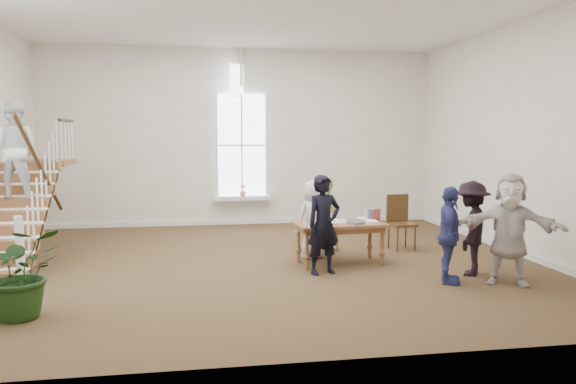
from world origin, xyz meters
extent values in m
plane|color=#46311B|center=(0.00, 0.00, 0.00)|extent=(10.00, 10.00, 0.00)
plane|color=beige|center=(0.00, 4.50, 2.25)|extent=(10.00, 0.00, 10.00)
plane|color=beige|center=(0.00, -4.50, 2.25)|extent=(10.00, 0.00, 10.00)
plane|color=beige|center=(5.00, 0.00, 2.25)|extent=(0.00, 9.00, 9.00)
plane|color=white|center=(0.00, 0.00, 4.50)|extent=(10.00, 10.00, 0.00)
cube|color=white|center=(0.00, 4.32, 0.70)|extent=(1.45, 0.28, 0.10)
plane|color=white|center=(0.00, 4.44, 2.05)|extent=(2.60, 0.00, 2.60)
plane|color=white|center=(0.00, 4.44, 3.65)|extent=(0.60, 0.60, 0.85)
cube|color=white|center=(0.00, 4.47, 0.06)|extent=(10.00, 0.04, 0.12)
imported|color=pink|center=(0.00, 4.29, 0.90)|extent=(0.17, 0.17, 0.30)
cube|color=brown|center=(-4.35, -0.20, 0.50)|extent=(1.10, 0.30, 0.20)
cube|color=brown|center=(-4.35, 0.10, 0.70)|extent=(1.10, 0.30, 0.20)
cube|color=brown|center=(-4.35, 0.40, 0.90)|extent=(1.10, 0.30, 0.20)
cube|color=brown|center=(-4.35, 0.70, 1.10)|extent=(1.10, 0.30, 0.20)
cube|color=brown|center=(-4.35, 1.00, 1.30)|extent=(1.10, 0.30, 0.20)
cube|color=brown|center=(-4.35, 1.30, 1.50)|extent=(1.10, 0.30, 0.20)
cube|color=brown|center=(-4.35, 1.60, 1.70)|extent=(1.10, 0.30, 0.20)
cube|color=brown|center=(-4.35, 2.50, 1.74)|extent=(1.10, 1.20, 0.12)
cube|color=white|center=(-3.86, -0.95, 0.55)|extent=(0.10, 0.10, 1.10)
cylinder|color=#3A2510|center=(-3.85, 0.40, 1.75)|extent=(0.07, 2.74, 1.86)
imported|color=silver|center=(-4.35, 0.70, 2.06)|extent=(0.94, 0.79, 1.72)
cube|color=brown|center=(1.38, -0.28, 0.72)|extent=(1.65, 0.91, 0.05)
cube|color=brown|center=(1.38, -0.28, 0.65)|extent=(1.52, 0.78, 0.10)
cylinder|color=brown|center=(0.71, -0.63, 0.34)|extent=(0.07, 0.07, 0.70)
cylinder|color=brown|center=(2.10, -0.53, 0.34)|extent=(0.07, 0.07, 0.70)
cylinder|color=brown|center=(0.66, -0.03, 0.34)|extent=(0.07, 0.07, 0.70)
cylinder|color=brown|center=(2.06, 0.06, 0.34)|extent=(0.07, 0.07, 0.70)
cube|color=silver|center=(1.05, -0.27, 0.78)|extent=(0.23, 0.31, 0.06)
cube|color=beige|center=(1.32, -0.17, 0.77)|extent=(0.22, 0.22, 0.05)
cube|color=tan|center=(1.40, -0.20, 0.76)|extent=(0.16, 0.22, 0.03)
cube|color=silver|center=(0.79, -0.57, 0.77)|extent=(0.23, 0.32, 0.04)
cube|color=#4C5972|center=(1.63, -0.41, 0.77)|extent=(0.31, 0.33, 0.04)
cube|color=maroon|center=(1.01, -0.49, 0.77)|extent=(0.27, 0.29, 0.04)
cube|color=white|center=(1.93, -0.41, 0.77)|extent=(0.20, 0.28, 0.05)
cube|color=#BFB299|center=(1.95, -0.19, 0.77)|extent=(0.24, 0.25, 0.05)
cube|color=silver|center=(1.41, -0.23, 0.77)|extent=(0.20, 0.23, 0.05)
cube|color=beige|center=(1.88, -0.07, 0.77)|extent=(0.22, 0.29, 0.04)
cube|color=tan|center=(0.95, -0.45, 0.77)|extent=(0.25, 0.26, 0.04)
cube|color=silver|center=(1.72, -0.36, 0.76)|extent=(0.17, 0.22, 0.02)
cube|color=#4C5972|center=(0.81, -0.52, 0.77)|extent=(0.23, 0.29, 0.04)
cube|color=maroon|center=(1.64, -0.23, 0.77)|extent=(0.24, 0.19, 0.05)
cube|color=white|center=(1.91, -0.07, 0.77)|extent=(0.23, 0.30, 0.04)
cube|color=#BFB299|center=(1.21, -0.32, 0.76)|extent=(0.25, 0.25, 0.02)
cube|color=silver|center=(1.39, -0.29, 0.76)|extent=(0.22, 0.26, 0.02)
imported|color=black|center=(0.93, -0.93, 0.84)|extent=(0.70, 0.56, 1.67)
imported|color=beige|center=(1.03, 0.32, 0.74)|extent=(0.83, 0.66, 1.48)
imported|color=#EDE894|center=(1.33, 0.82, 0.76)|extent=(0.92, 0.86, 1.52)
imported|color=navy|center=(2.73, -1.85, 0.77)|extent=(0.69, 0.98, 1.54)
imported|color=black|center=(3.33, -1.40, 0.79)|extent=(1.05, 1.17, 1.58)
imported|color=beige|center=(3.63, -2.05, 0.88)|extent=(1.68, 1.22, 1.75)
imported|color=#173210|center=(-3.38, -2.52, 0.59)|extent=(1.31, 1.22, 1.18)
cube|color=#3A2510|center=(2.94, 0.72, 0.52)|extent=(0.54, 0.54, 0.06)
cube|color=#3A2510|center=(2.91, 0.93, 0.83)|extent=(0.48, 0.11, 0.57)
cylinder|color=#3A2510|center=(2.77, 0.50, 0.25)|extent=(0.04, 0.04, 0.50)
cylinder|color=#3A2510|center=(3.15, 0.55, 0.25)|extent=(0.04, 0.04, 0.50)
cylinder|color=#3A2510|center=(2.72, 0.89, 0.25)|extent=(0.04, 0.04, 0.50)
cylinder|color=#3A2510|center=(3.10, 0.94, 0.25)|extent=(0.04, 0.04, 0.50)
camera|label=1|loc=(-1.15, -9.98, 2.36)|focal=35.00mm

